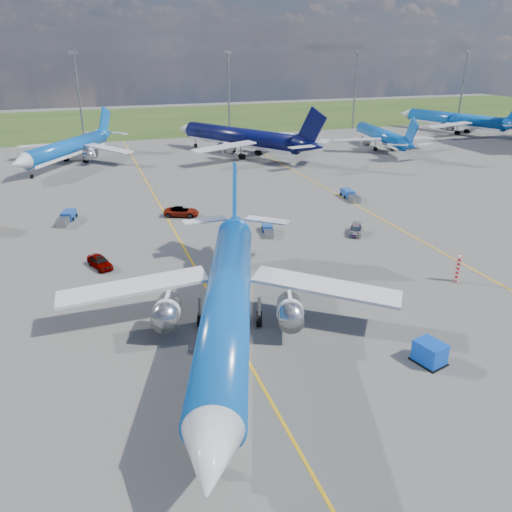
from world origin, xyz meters
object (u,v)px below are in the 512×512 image
object	(u,v)px
bg_jet_ne	(380,149)
uld_container	(430,353)
bg_jet_n	(240,155)
main_airliner	(229,341)
baggage_tug_w	(268,230)
baggage_tug_e	(350,195)
service_car_c	(356,230)
service_car_a	(100,262)
warning_post	(458,269)
bg_jet_nnw	(70,164)
baggage_tug_c	(67,218)
service_car_b	(182,212)
bg_jet_ene	(453,133)

from	to	relation	value
bg_jet_ne	uld_container	size ratio (longest dim) A/B	15.94
bg_jet_n	main_airliner	world-z (taller)	bg_jet_n
baggage_tug_w	baggage_tug_e	world-z (taller)	baggage_tug_e
service_car_c	service_car_a	bearing A→B (deg)	-145.65
warning_post	baggage_tug_e	size ratio (longest dim) A/B	0.53
bg_jet_ne	service_car_a	xyz separation A→B (m)	(-70.18, -53.18, 0.72)
bg_jet_nnw	main_airliner	bearing A→B (deg)	-48.63
bg_jet_ne	baggage_tug_c	distance (m)	81.54
service_car_b	baggage_tug_w	size ratio (longest dim) A/B	1.14
baggage_tug_c	baggage_tug_e	size ratio (longest dim) A/B	1.01
main_airliner	service_car_a	bearing A→B (deg)	134.80
warning_post	bg_jet_ne	distance (m)	77.42
bg_jet_nnw	service_car_c	size ratio (longest dim) A/B	9.54
bg_jet_ene	baggage_tug_e	bearing A→B (deg)	19.03
warning_post	bg_jet_nnw	distance (m)	85.55
bg_jet_ene	service_car_a	bearing A→B (deg)	12.63
bg_jet_nnw	baggage_tug_w	world-z (taller)	bg_jet_nnw
warning_post	bg_jet_n	world-z (taller)	bg_jet_n
baggage_tug_w	service_car_c	bearing A→B (deg)	-6.77
baggage_tug_c	baggage_tug_e	xyz separation A→B (m)	(44.86, -2.87, -0.00)
warning_post	service_car_c	xyz separation A→B (m)	(-2.92, 16.69, -0.91)
bg_jet_ene	bg_jet_nnw	bearing A→B (deg)	-15.76
warning_post	main_airliner	distance (m)	26.95
warning_post	baggage_tug_e	world-z (taller)	warning_post
bg_jet_nnw	baggage_tug_c	world-z (taller)	bg_jet_nnw
bg_jet_n	service_car_a	bearing A→B (deg)	28.03
bg_jet_nnw	baggage_tug_c	distance (m)	40.56
uld_container	service_car_a	world-z (taller)	uld_container
bg_jet_n	baggage_tug_e	size ratio (longest dim) A/B	8.08
bg_jet_ene	main_airliner	bearing A→B (deg)	22.38
warning_post	uld_container	world-z (taller)	warning_post
bg_jet_ne	main_airliner	xyz separation A→B (m)	(-60.51, -73.07, 0.00)
service_car_a	warning_post	bearing A→B (deg)	-45.18
bg_jet_ne	main_airliner	size ratio (longest dim) A/B	0.84
warning_post	baggage_tug_w	size ratio (longest dim) A/B	0.66
bg_jet_n	service_car_b	size ratio (longest dim) A/B	8.87
bg_jet_ene	baggage_tug_w	world-z (taller)	bg_jet_ene
warning_post	bg_jet_ne	xyz separation A→B (m)	(33.83, 69.62, -1.50)
bg_jet_n	service_car_c	size ratio (longest dim) A/B	11.28
bg_jet_nnw	service_car_c	distance (m)	69.60
uld_container	bg_jet_ene	bearing A→B (deg)	35.53
bg_jet_n	baggage_tug_c	size ratio (longest dim) A/B	8.00
bg_jet_ne	uld_container	distance (m)	93.48
bg_jet_nnw	uld_container	xyz separation A→B (m)	(27.50, -87.44, 0.90)
service_car_a	baggage_tug_e	bearing A→B (deg)	0.25
bg_jet_ne	baggage_tug_e	bearing A→B (deg)	60.78
service_car_b	baggage_tug_e	world-z (taller)	service_car_b
service_car_c	baggage_tug_c	distance (m)	41.50
service_car_b	uld_container	bearing A→B (deg)	-144.33
baggage_tug_w	baggage_tug_c	bearing A→B (deg)	166.17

